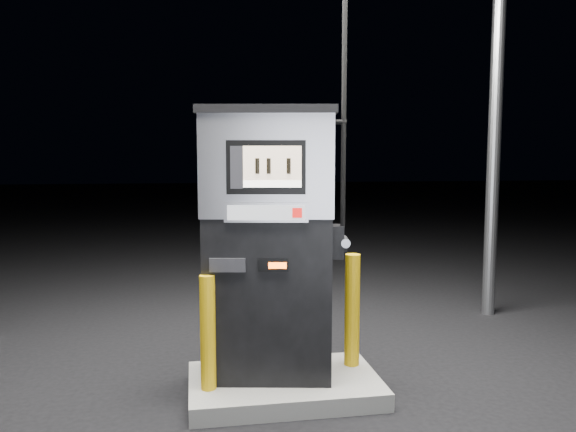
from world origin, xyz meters
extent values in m
plane|color=black|center=(0.00, 0.00, 0.00)|extent=(80.00, 80.00, 0.00)
cube|color=slate|center=(0.00, 0.00, 0.07)|extent=(1.60, 1.00, 0.15)
cylinder|color=gray|center=(3.00, 2.00, 2.25)|extent=(0.16, 0.16, 4.50)
cube|color=black|center=(-0.12, 0.10, 0.84)|extent=(1.14, 0.78, 1.38)
cube|color=silver|center=(-0.12, 0.10, 1.94)|extent=(1.16, 0.81, 0.83)
cube|color=black|center=(-0.12, 0.10, 2.38)|extent=(1.21, 0.86, 0.07)
cube|color=black|center=(-0.18, -0.21, 1.93)|extent=(0.61, 0.14, 0.42)
cube|color=tan|center=(-0.13, -0.24, 1.97)|extent=(0.44, 0.09, 0.26)
cube|color=white|center=(-0.13, -0.24, 1.81)|extent=(0.44, 0.09, 0.06)
cube|color=silver|center=(-0.18, -0.21, 1.58)|extent=(0.66, 0.15, 0.15)
cube|color=#999CA0|center=(-0.18, -0.23, 1.58)|extent=(0.60, 0.11, 0.12)
cube|color=red|center=(0.06, -0.28, 1.58)|extent=(0.08, 0.02, 0.08)
cube|color=black|center=(-0.12, -0.22, 1.16)|extent=(0.24, 0.07, 0.10)
cube|color=#E24F0B|center=(-0.09, -0.24, 1.16)|extent=(0.14, 0.03, 0.05)
cube|color=black|center=(-0.48, -0.16, 1.16)|extent=(0.29, 0.08, 0.11)
cube|color=black|center=(0.45, 0.00, 1.31)|extent=(0.14, 0.21, 0.27)
cylinder|color=gray|center=(0.51, -0.02, 1.31)|extent=(0.12, 0.25, 0.08)
cylinder|color=black|center=(0.48, -0.07, 3.14)|extent=(0.05, 0.05, 3.41)
cylinder|color=#CFA00B|center=(-0.64, -0.13, 0.62)|extent=(0.13, 0.13, 0.93)
cylinder|color=#CFA00B|center=(0.65, 0.19, 0.65)|extent=(0.17, 0.17, 1.01)
camera|label=1|loc=(-0.75, -4.54, 2.01)|focal=35.00mm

